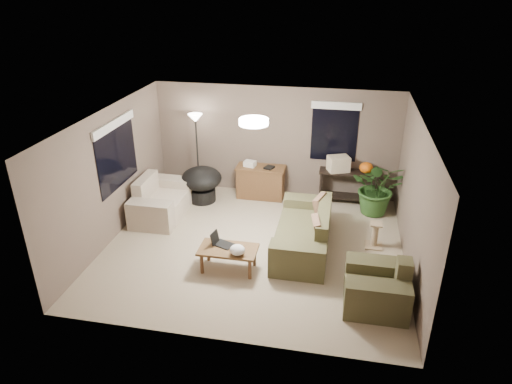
% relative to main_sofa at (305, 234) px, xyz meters
% --- Properties ---
extents(room_shell, '(5.50, 5.50, 5.50)m').
position_rel_main_sofa_xyz_m(room_shell, '(-0.94, -0.15, 0.96)').
color(room_shell, gray).
rests_on(room_shell, ground).
extents(main_sofa, '(0.95, 2.20, 0.85)m').
position_rel_main_sofa_xyz_m(main_sofa, '(0.00, 0.00, 0.00)').
color(main_sofa, '#49462C').
rests_on(main_sofa, ground).
extents(throw_pillows, '(0.35, 1.39, 0.47)m').
position_rel_main_sofa_xyz_m(throw_pillows, '(0.26, 0.00, 0.36)').
color(throw_pillows, '#8C7251').
rests_on(throw_pillows, main_sofa).
extents(loveseat, '(0.90, 1.60, 0.85)m').
position_rel_main_sofa_xyz_m(loveseat, '(-3.14, 0.72, 0.00)').
color(loveseat, beige).
rests_on(loveseat, ground).
extents(armchair, '(0.95, 1.00, 0.85)m').
position_rel_main_sofa_xyz_m(armchair, '(1.25, -1.43, 0.00)').
color(armchair, brown).
rests_on(armchair, ground).
extents(coffee_table, '(1.00, 0.55, 0.42)m').
position_rel_main_sofa_xyz_m(coffee_table, '(-1.23, -0.96, 0.06)').
color(coffee_table, brown).
rests_on(coffee_table, ground).
extents(laptop, '(0.41, 0.34, 0.24)m').
position_rel_main_sofa_xyz_m(laptop, '(-1.40, -0.86, 0.19)').
color(laptop, black).
rests_on(laptop, coffee_table).
extents(plastic_bag, '(0.28, 0.25, 0.18)m').
position_rel_main_sofa_xyz_m(plastic_bag, '(-1.03, -1.11, 0.22)').
color(plastic_bag, white).
rests_on(plastic_bag, coffee_table).
extents(desk, '(1.10, 0.50, 0.75)m').
position_rel_main_sofa_xyz_m(desk, '(-1.21, 1.99, 0.08)').
color(desk, brown).
rests_on(desk, ground).
extents(desk_papers, '(0.72, 0.31, 0.12)m').
position_rel_main_sofa_xyz_m(desk_papers, '(-1.37, 1.98, 0.51)').
color(desk_papers, silver).
rests_on(desk_papers, desk).
extents(console_table, '(1.30, 0.40, 0.75)m').
position_rel_main_sofa_xyz_m(console_table, '(0.75, 2.09, 0.14)').
color(console_table, black).
rests_on(console_table, ground).
extents(pumpkin, '(0.30, 0.30, 0.24)m').
position_rel_main_sofa_xyz_m(pumpkin, '(1.10, 2.09, 0.57)').
color(pumpkin, orange).
rests_on(pumpkin, console_table).
extents(cardboard_box, '(0.54, 0.48, 0.33)m').
position_rel_main_sofa_xyz_m(cardboard_box, '(0.50, 2.09, 0.62)').
color(cardboard_box, beige).
rests_on(cardboard_box, console_table).
extents(papasan_chair, '(1.12, 1.12, 0.80)m').
position_rel_main_sofa_xyz_m(papasan_chair, '(-2.48, 1.55, 0.17)').
color(papasan_chair, black).
rests_on(papasan_chair, ground).
extents(floor_lamp, '(0.32, 0.32, 1.91)m').
position_rel_main_sofa_xyz_m(floor_lamp, '(-2.67, 1.92, 1.30)').
color(floor_lamp, black).
rests_on(floor_lamp, ground).
extents(ceiling_fixture, '(0.50, 0.50, 0.10)m').
position_rel_main_sofa_xyz_m(ceiling_fixture, '(-0.94, -0.15, 2.15)').
color(ceiling_fixture, white).
rests_on(ceiling_fixture, room_shell).
extents(houseplant, '(1.09, 1.21, 0.95)m').
position_rel_main_sofa_xyz_m(houseplant, '(1.36, 1.69, 0.18)').
color(houseplant, '#2D5923').
rests_on(houseplant, ground).
extents(cat_scratching_post, '(0.32, 0.32, 0.50)m').
position_rel_main_sofa_xyz_m(cat_scratching_post, '(1.28, 0.29, -0.08)').
color(cat_scratching_post, tan).
rests_on(cat_scratching_post, ground).
extents(window_left, '(0.05, 1.56, 1.33)m').
position_rel_main_sofa_xyz_m(window_left, '(-3.67, 0.15, 1.49)').
color(window_left, black).
rests_on(window_left, room_shell).
extents(window_back, '(1.06, 0.05, 1.33)m').
position_rel_main_sofa_xyz_m(window_back, '(0.36, 2.32, 1.49)').
color(window_back, black).
rests_on(window_back, room_shell).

